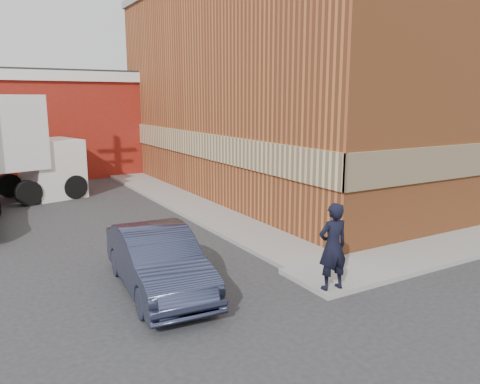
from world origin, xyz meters
TOP-DOWN VIEW (x-y plane):
  - ground at (0.00, 0.00)m, footprint 90.00×90.00m
  - brick_building at (8.50, 9.00)m, footprint 14.25×18.25m
  - sidewalk_west at (0.60, 9.00)m, footprint 1.80×18.00m
  - man at (-0.20, -1.55)m, footprint 0.74×0.52m
  - sedan at (-3.35, 0.50)m, footprint 1.79×4.32m

SIDE VIEW (x-z plane):
  - ground at x=0.00m, z-range 0.00..0.00m
  - sidewalk_west at x=0.60m, z-range 0.00..0.12m
  - sedan at x=-3.35m, z-range 0.00..1.39m
  - man at x=-0.20m, z-range 0.12..2.01m
  - brick_building at x=8.50m, z-range 0.00..9.36m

